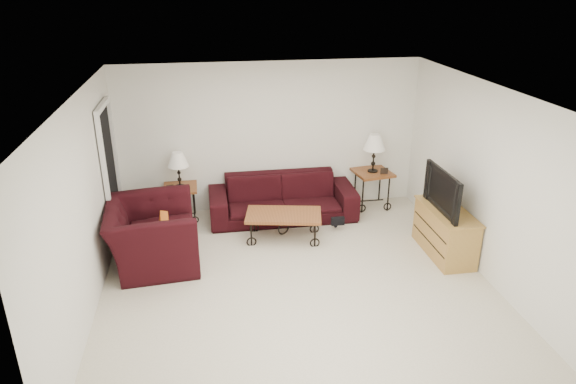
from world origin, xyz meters
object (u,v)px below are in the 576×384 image
Objects in this scene: side_table_left at (182,203)px; television at (449,191)px; coffee_table at (284,226)px; backpack at (336,216)px; lamp_right at (374,153)px; armchair at (152,234)px; sofa at (282,198)px; side_table_right at (371,189)px; lamp_left at (179,170)px; tv_stand at (445,232)px.

side_table_left is 0.57× the size of television.
coffee_table is 2.71× the size of backpack.
side_table_left is at bearing -115.56° from television.
lamp_right is 3.88m from armchair.
sofa is 1.60m from side_table_right.
television is (2.08, -1.60, 0.64)m from sofa.
television is at bearing -25.56° from side_table_left.
lamp_right reaches higher than coffee_table.
lamp_right is 2.09m from coffee_table.
backpack is at bearing -138.36° from lamp_right.
backpack is at bearing -138.36° from side_table_right.
coffee_table is at bearing -144.57° from backpack.
sofa is 2.33× the size of television.
sofa is 4.11× the size of lamp_left.
lamp_right is at bearing 6.46° from sofa.
armchair is at bearing -149.55° from sofa.
tv_stand is at bearing -18.06° from backpack.
backpack is (0.88, 0.23, -0.00)m from coffee_table.
side_table_right is 0.65m from lamp_right.
coffee_table is at bearing -110.78° from television.
backpack is at bearing -16.58° from lamp_left.
television is (0.50, -1.78, 0.66)m from side_table_right.
side_table_left is (-1.65, 0.18, -0.06)m from sofa.
tv_stand is 1.12× the size of television.
coffee_table is at bearing -97.52° from sofa.
tv_stand reaches higher than backpack.
lamp_right is at bearing -0.00° from side_table_left.
sofa is at bearing -64.24° from armchair.
lamp_right reaches higher than sofa.
lamp_left is at bearing -115.56° from television.
side_table_left is at bearing 0.00° from lamp_left.
coffee_table is (-1.69, -0.95, -0.11)m from side_table_right.
television is at bearing -37.58° from sofa.
lamp_left is 0.90× the size of lamp_right.
television reaches higher than sofa.
television is at bearing -74.49° from lamp_right.
side_table_right reaches higher than side_table_left.
side_table_left is 1.41m from armchair.
armchair is at bearing -95.98° from television.
sofa is 1.72m from lamp_right.
television is (0.50, -1.78, 0.01)m from lamp_right.
side_table_left is 3.24m from side_table_right.
backpack is at bearing 14.82° from coffee_table.
television reaches higher than armchair.
armchair is at bearing -168.05° from coffee_table.
sofa is 2.65m from tv_stand.
sofa reaches higher than tv_stand.
lamp_left reaches higher than side_table_left.
tv_stand is at bearing -25.44° from side_table_left.
lamp_left is at bearing 173.76° from sofa.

